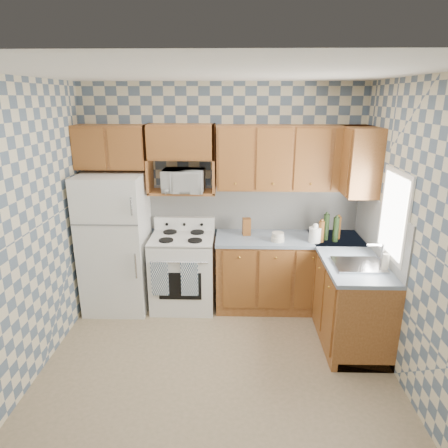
{
  "coord_description": "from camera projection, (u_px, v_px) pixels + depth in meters",
  "views": [
    {
      "loc": [
        0.16,
        -3.25,
        2.52
      ],
      "look_at": [
        0.05,
        0.75,
        1.25
      ],
      "focal_mm": 32.0,
      "sensor_mm": 36.0,
      "label": 1
    }
  ],
  "objects": [
    {
      "name": "base_cabinets_right",
      "position": [
        345.0,
        293.0,
        4.45
      ],
      "size": [
        0.6,
        1.6,
        0.88
      ],
      "primitive_type": "cube",
      "color": "brown",
      "rests_on": "floor"
    },
    {
      "name": "upper_cabinets_right",
      "position": [
        358.0,
        160.0,
        4.45
      ],
      "size": [
        0.33,
        0.7,
        0.74
      ],
      "primitive_type": "cube",
      "color": "brown",
      "rests_on": "right_wall"
    },
    {
      "name": "countertop_back",
      "position": [
        289.0,
        238.0,
        4.8
      ],
      "size": [
        1.77,
        0.63,
        0.04
      ],
      "primitive_type": "cube",
      "color": "slate",
      "rests_on": "base_cabinets_back"
    },
    {
      "name": "bottle_1",
      "position": [
        336.0,
        230.0,
        4.61
      ],
      "size": [
        0.07,
        0.07,
        0.29
      ],
      "primitive_type": "cylinder",
      "color": "black",
      "rests_on": "countertop_back"
    },
    {
      "name": "electric_kettle",
      "position": [
        315.0,
        235.0,
        4.6
      ],
      "size": [
        0.14,
        0.14,
        0.17
      ],
      "primitive_type": "cylinder",
      "color": "white",
      "rests_on": "countertop_back"
    },
    {
      "name": "soap_bottle",
      "position": [
        386.0,
        262.0,
        3.84
      ],
      "size": [
        0.06,
        0.06,
        0.17
      ],
      "primitive_type": "cylinder",
      "color": "beige",
      "rests_on": "countertop_right"
    },
    {
      "name": "right_wall",
      "position": [
        414.0,
        241.0,
        3.41
      ],
      "size": [
        0.02,
        3.2,
        2.7
      ],
      "primitive_type": "cube",
      "color": "slate",
      "rests_on": "ground"
    },
    {
      "name": "bottle_0",
      "position": [
        326.0,
        227.0,
        4.66
      ],
      "size": [
        0.07,
        0.07,
        0.31
      ],
      "primitive_type": "cylinder",
      "color": "black",
      "rests_on": "countertop_back"
    },
    {
      "name": "knife_block",
      "position": [
        247.0,
        227.0,
        4.84
      ],
      "size": [
        0.1,
        0.1,
        0.21
      ],
      "primitive_type": "cube",
      "rotation": [
        0.0,
        0.0,
        0.1
      ],
      "color": "brown",
      "rests_on": "countertop_back"
    },
    {
      "name": "microwave_shelf",
      "position": [
        182.0,
        192.0,
        4.81
      ],
      "size": [
        0.8,
        0.33,
        0.03
      ],
      "primitive_type": "cube",
      "color": "brown",
      "rests_on": "back_wall"
    },
    {
      "name": "dish_towel_right",
      "position": [
        189.0,
        279.0,
        4.6
      ],
      "size": [
        0.2,
        0.02,
        0.42
      ],
      "primitive_type": "cube",
      "color": "navy",
      "rests_on": "stove_body"
    },
    {
      "name": "countertop_right",
      "position": [
        348.0,
        254.0,
        4.32
      ],
      "size": [
        0.63,
        1.6,
        0.04
      ],
      "primitive_type": "cube",
      "color": "slate",
      "rests_on": "base_cabinets_right"
    },
    {
      "name": "base_cabinets_back",
      "position": [
        288.0,
        273.0,
        4.95
      ],
      "size": [
        1.75,
        0.6,
        0.88
      ],
      "primitive_type": "cube",
      "color": "brown",
      "rests_on": "floor"
    },
    {
      "name": "sink",
      "position": [
        358.0,
        265.0,
        3.97
      ],
      "size": [
        0.48,
        0.4,
        0.03
      ],
      "primitive_type": "cube",
      "color": "#B7B7BC",
      "rests_on": "countertop_right"
    },
    {
      "name": "backguard",
      "position": [
        185.0,
        223.0,
        5.05
      ],
      "size": [
        0.76,
        0.08,
        0.17
      ],
      "primitive_type": "cube",
      "color": "white",
      "rests_on": "cooktop"
    },
    {
      "name": "window",
      "position": [
        394.0,
        215.0,
        3.81
      ],
      "size": [
        0.02,
        0.66,
        0.86
      ],
      "primitive_type": "cube",
      "color": "white",
      "rests_on": "right_wall"
    },
    {
      "name": "food_containers",
      "position": [
        278.0,
        237.0,
        4.64
      ],
      "size": [
        0.16,
        0.16,
        0.1
      ],
      "primitive_type": null,
      "color": "beige",
      "rests_on": "countertop_back"
    },
    {
      "name": "upper_cabinets_fridge",
      "position": [
        111.0,
        147.0,
        4.66
      ],
      "size": [
        0.82,
        0.33,
        0.5
      ],
      "primitive_type": "cube",
      "color": "brown",
      "rests_on": "back_wall"
    },
    {
      "name": "refrigerator",
      "position": [
        116.0,
        243.0,
        4.83
      ],
      "size": [
        0.75,
        0.7,
        1.68
      ],
      "primitive_type": "cube",
      "color": "white",
      "rests_on": "floor"
    },
    {
      "name": "back_wall",
      "position": [
        222.0,
        196.0,
        4.98
      ],
      "size": [
        3.4,
        0.02,
        2.7
      ],
      "primitive_type": "cube",
      "color": "slate",
      "rests_on": "ground"
    },
    {
      "name": "cooktop",
      "position": [
        182.0,
        238.0,
        4.81
      ],
      "size": [
        0.76,
        0.65,
        0.02
      ],
      "primitive_type": "cube",
      "color": "silver",
      "rests_on": "stove_body"
    },
    {
      "name": "bottle_3",
      "position": [
        321.0,
        232.0,
        4.6
      ],
      "size": [
        0.07,
        0.07,
        0.25
      ],
      "primitive_type": "cylinder",
      "color": "brown",
      "rests_on": "countertop_back"
    },
    {
      "name": "microwave",
      "position": [
        184.0,
        181.0,
        4.7
      ],
      "size": [
        0.5,
        0.35,
        0.27
      ],
      "primitive_type": "imported",
      "rotation": [
        0.0,
        0.0,
        -0.05
      ],
      "color": "white",
      "rests_on": "microwave_shelf"
    },
    {
      "name": "floor",
      "position": [
        217.0,
        370.0,
        3.86
      ],
      "size": [
        3.4,
        3.4,
        0.0
      ],
      "primitive_type": "plane",
      "color": "#7C6D50",
      "rests_on": "ground"
    },
    {
      "name": "upper_cabinets_back",
      "position": [
        292.0,
        158.0,
        4.65
      ],
      "size": [
        1.75,
        0.33,
        0.74
      ],
      "primitive_type": "cube",
      "color": "brown",
      "rests_on": "back_wall"
    },
    {
      "name": "bottle_2",
      "position": [
        338.0,
        228.0,
        4.7
      ],
      "size": [
        0.07,
        0.07,
        0.27
      ],
      "primitive_type": "cylinder",
      "color": "brown",
      "rests_on": "countertop_back"
    },
    {
      "name": "backsplash_right",
      "position": [
        379.0,
        228.0,
        4.22
      ],
      "size": [
        0.02,
        1.6,
        0.56
      ],
      "primitive_type": "cube",
      "color": "silver",
      "rests_on": "right_wall"
    },
    {
      "name": "backsplash_back",
      "position": [
        254.0,
        208.0,
        5.0
      ],
      "size": [
        2.6,
        0.02,
        0.56
      ],
      "primitive_type": "cube",
      "color": "silver",
      "rests_on": "back_wall"
    },
    {
      "name": "stove_body",
      "position": [
        183.0,
        272.0,
        4.95
      ],
      "size": [
        0.76,
        0.65,
        0.9
      ],
      "primitive_type": "cube",
      "color": "white",
      "rests_on": "floor"
    },
    {
      "name": "dish_towel_left",
      "position": [
        160.0,
        279.0,
        4.61
      ],
      "size": [
        0.2,
        0.02,
        0.42
      ],
      "primitive_type": "cube",
      "color": "navy",
      "rests_on": "stove_body"
    }
  ]
}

